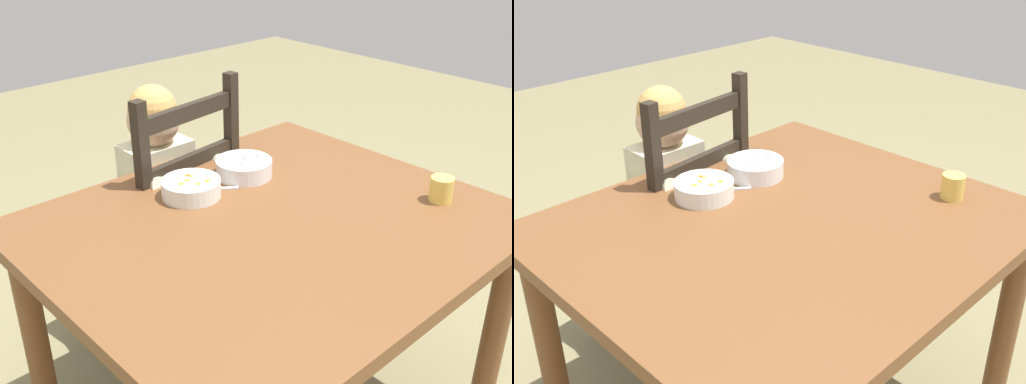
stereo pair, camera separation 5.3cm
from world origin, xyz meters
TOP-DOWN VIEW (x-y plane):
  - dining_table at (0.00, 0.00)m, footprint 1.16×1.02m
  - dining_chair at (0.04, 0.55)m, footprint 0.47×0.47m
  - child_figure at (0.04, 0.55)m, footprint 0.32×0.31m
  - bowl_of_peas at (0.14, 0.26)m, footprint 0.17×0.17m
  - bowl_of_carrots at (-0.06, 0.26)m, footprint 0.17×0.17m
  - spoon at (-0.01, 0.26)m, footprint 0.12×0.10m
  - drinking_cup at (0.42, -0.24)m, footprint 0.06×0.06m

SIDE VIEW (x-z plane):
  - dining_chair at x=0.04m, z-range -0.03..0.95m
  - dining_table at x=0.00m, z-range 0.26..0.98m
  - child_figure at x=0.04m, z-range 0.15..1.10m
  - spoon at x=-0.01m, z-range 0.72..0.73m
  - bowl_of_carrots at x=-0.06m, z-range 0.72..0.77m
  - bowl_of_peas at x=0.14m, z-range 0.72..0.77m
  - drinking_cup at x=0.42m, z-range 0.72..0.79m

